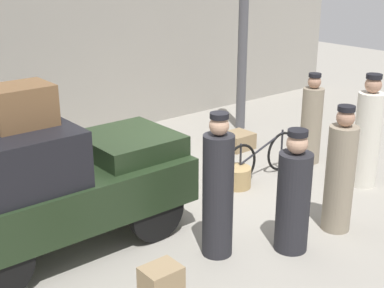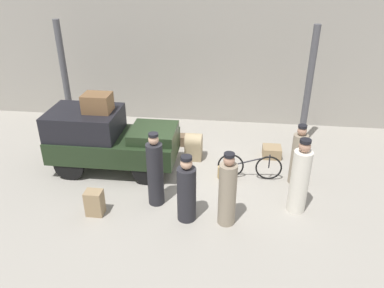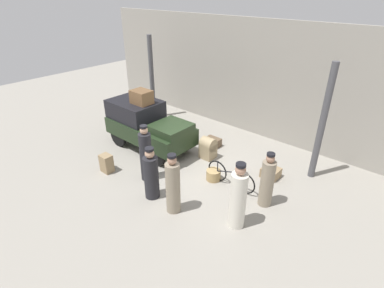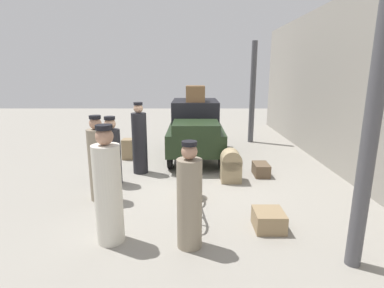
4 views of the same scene
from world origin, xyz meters
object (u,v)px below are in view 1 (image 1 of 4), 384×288
(wicker_basket, at_px, (237,177))
(trunk_large_brown, at_px, (238,141))
(bicycle, at_px, (262,157))
(truck, at_px, (42,182))
(trunk_umber_medium, at_px, (105,166))
(trunk_on_truck_roof, at_px, (20,106))
(porter_carrying_trunk, at_px, (218,192))
(porter_lifting_near_truck, at_px, (340,175))
(porter_with_bicycle, at_px, (367,136))
(porter_standing_middle, at_px, (293,197))
(conductor_in_dark_uniform, at_px, (311,122))
(trunk_barrel_dark, at_px, (153,161))

(wicker_basket, xyz_separation_m, trunk_large_brown, (1.31, 1.34, -0.01))
(bicycle, height_order, wicker_basket, bicycle)
(truck, xyz_separation_m, wicker_basket, (3.26, -0.13, -0.78))
(trunk_umber_medium, relative_size, trunk_on_truck_roof, 0.82)
(trunk_umber_medium, bearing_deg, wicker_basket, -52.10)
(bicycle, relative_size, porter_carrying_trunk, 0.92)
(wicker_basket, height_order, porter_carrying_trunk, porter_carrying_trunk)
(porter_carrying_trunk, relative_size, porter_lifting_near_truck, 1.05)
(porter_lifting_near_truck, bearing_deg, porter_with_bicycle, 21.86)
(truck, distance_m, porter_lifting_near_truck, 3.91)
(truck, xyz_separation_m, trunk_umber_medium, (1.85, 1.69, -0.79))
(trunk_large_brown, bearing_deg, porter_lifting_near_truck, -110.93)
(porter_lifting_near_truck, bearing_deg, wicker_basket, 92.19)
(truck, distance_m, porter_carrying_trunk, 2.19)
(porter_standing_middle, bearing_deg, porter_carrying_trunk, 147.29)
(conductor_in_dark_uniform, height_order, trunk_umber_medium, conductor_in_dark_uniform)
(truck, relative_size, porter_carrying_trunk, 1.83)
(truck, height_order, porter_with_bicycle, porter_with_bicycle)
(truck, relative_size, conductor_in_dark_uniform, 2.07)
(truck, xyz_separation_m, porter_standing_middle, (2.43, -1.99, -0.22))
(porter_carrying_trunk, distance_m, trunk_on_truck_roof, 2.57)
(wicker_basket, bearing_deg, truck, 177.78)
(bicycle, height_order, porter_carrying_trunk, porter_carrying_trunk)
(trunk_barrel_dark, height_order, trunk_on_truck_roof, trunk_on_truck_roof)
(porter_with_bicycle, relative_size, trunk_large_brown, 3.45)
(porter_carrying_trunk, distance_m, conductor_in_dark_uniform, 3.72)
(trunk_large_brown, bearing_deg, wicker_basket, -134.46)
(wicker_basket, distance_m, trunk_umber_medium, 2.30)
(porter_with_bicycle, bearing_deg, porter_carrying_trunk, -178.42)
(porter_standing_middle, bearing_deg, truck, 140.73)
(bicycle, relative_size, trunk_umber_medium, 2.91)
(truck, relative_size, trunk_umber_medium, 5.82)
(porter_with_bicycle, bearing_deg, trunk_large_brown, 98.40)
(trunk_umber_medium, bearing_deg, bicycle, -41.07)
(porter_carrying_trunk, height_order, porter_with_bicycle, porter_carrying_trunk)
(porter_with_bicycle, distance_m, trunk_barrel_dark, 3.52)
(bicycle, height_order, trunk_large_brown, bicycle)
(porter_carrying_trunk, relative_size, conductor_in_dark_uniform, 1.13)
(porter_lifting_near_truck, height_order, trunk_umber_medium, porter_lifting_near_truck)
(truck, distance_m, wicker_basket, 3.36)
(porter_lifting_near_truck, relative_size, porter_with_bicycle, 0.95)
(porter_with_bicycle, height_order, trunk_large_brown, porter_with_bicycle)
(trunk_barrel_dark, relative_size, trunk_on_truck_roof, 1.10)
(trunk_on_truck_roof, bearing_deg, porter_with_bicycle, -15.04)
(porter_carrying_trunk, height_order, porter_lifting_near_truck, porter_carrying_trunk)
(trunk_large_brown, bearing_deg, trunk_umber_medium, 170.07)
(wicker_basket, xyz_separation_m, trunk_umber_medium, (-1.41, 1.81, -0.01))
(wicker_basket, distance_m, trunk_on_truck_roof, 3.87)
(porter_carrying_trunk, bearing_deg, bicycle, 31.56)
(bicycle, height_order, trunk_umber_medium, bicycle)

